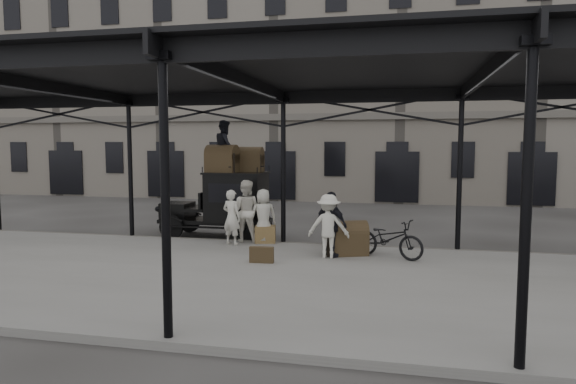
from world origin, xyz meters
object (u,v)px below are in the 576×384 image
at_px(porter_left, 232,217).
at_px(steamer_trunk_roof_near, 222,161).
at_px(steamer_trunk_platform, 347,240).
at_px(taxi, 228,201).
at_px(porter_official, 331,225).
at_px(bicycle, 388,238).

bearing_deg(porter_left, steamer_trunk_roof_near, -44.27).
height_order(porter_left, steamer_trunk_platform, porter_left).
bearing_deg(taxi, porter_official, -36.78).
height_order(steamer_trunk_roof_near, steamer_trunk_platform, steamer_trunk_roof_near).
distance_m(porter_official, steamer_trunk_roof_near, 4.92).
distance_m(taxi, bicycle, 5.88).
xyz_separation_m(taxi, steamer_trunk_roof_near, (-0.08, -0.25, 1.34)).
relative_size(taxi, porter_official, 2.13).
xyz_separation_m(steamer_trunk_roof_near, steamer_trunk_platform, (4.26, -2.18, -2.02)).
relative_size(porter_official, steamer_trunk_platform, 1.66).
bearing_deg(porter_official, taxi, -4.21).
bearing_deg(porter_official, porter_left, 13.84).
relative_size(bicycle, steamer_trunk_roof_near, 1.92).
bearing_deg(steamer_trunk_roof_near, porter_left, -53.94).
height_order(taxi, steamer_trunk_platform, taxi).
xyz_separation_m(taxi, bicycle, (5.26, -2.58, -0.55)).
bearing_deg(bicycle, taxi, 87.05).
height_order(bicycle, steamer_trunk_roof_near, steamer_trunk_roof_near).
bearing_deg(steamer_trunk_platform, porter_left, 148.30).
distance_m(porter_left, steamer_trunk_platform, 3.52).
distance_m(porter_left, bicycle, 4.59).
relative_size(taxi, steamer_trunk_roof_near, 3.65).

